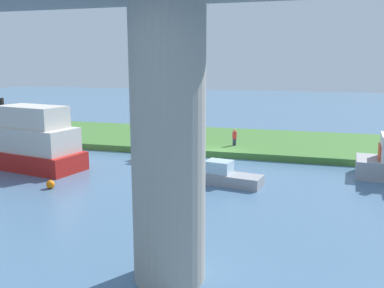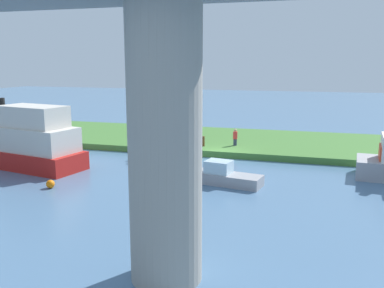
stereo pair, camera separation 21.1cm
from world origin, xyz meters
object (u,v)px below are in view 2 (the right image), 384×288
(bridge_pylon, at_px, (165,146))
(pontoon_yellow, at_px, (225,176))
(skiff_small, at_px, (160,155))
(mooring_post, at_px, (203,141))
(motorboat_white, at_px, (26,142))
(marker_buoy, at_px, (50,184))
(person_on_bank, at_px, (235,137))

(bridge_pylon, height_order, pontoon_yellow, bridge_pylon)
(pontoon_yellow, bearing_deg, skiff_small, -36.93)
(bridge_pylon, xyz_separation_m, mooring_post, (4.12, -20.24, -3.71))
(skiff_small, height_order, motorboat_white, motorboat_white)
(mooring_post, bearing_deg, marker_buoy, 64.03)
(bridge_pylon, xyz_separation_m, pontoon_yellow, (0.47, -11.68, -4.12))
(bridge_pylon, distance_m, mooring_post, 20.98)
(bridge_pylon, height_order, skiff_small, bridge_pylon)
(bridge_pylon, height_order, marker_buoy, bridge_pylon)
(skiff_small, distance_m, motorboat_white, 9.53)
(person_on_bank, xyz_separation_m, marker_buoy, (8.44, 13.41, -0.95))
(person_on_bank, bearing_deg, motorboat_white, 35.50)
(person_on_bank, height_order, skiff_small, person_on_bank)
(person_on_bank, relative_size, marker_buoy, 2.78)
(motorboat_white, relative_size, marker_buoy, 19.59)
(pontoon_yellow, bearing_deg, bridge_pylon, 92.29)
(pontoon_yellow, relative_size, marker_buoy, 8.83)
(person_on_bank, distance_m, motorboat_white, 16.15)
(bridge_pylon, relative_size, pontoon_yellow, 2.10)
(person_on_bank, xyz_separation_m, pontoon_yellow, (-1.23, 9.63, -0.70))
(person_on_bank, bearing_deg, pontoon_yellow, 97.25)
(skiff_small, height_order, marker_buoy, skiff_small)
(person_on_bank, distance_m, skiff_small, 7.02)
(bridge_pylon, xyz_separation_m, motorboat_white, (14.84, -11.93, -2.85))
(person_on_bank, relative_size, motorboat_white, 0.14)
(bridge_pylon, height_order, mooring_post, bridge_pylon)
(mooring_post, distance_m, skiff_small, 4.71)
(mooring_post, height_order, motorboat_white, motorboat_white)
(mooring_post, relative_size, marker_buoy, 1.65)
(marker_buoy, bearing_deg, motorboat_white, -40.58)
(mooring_post, height_order, pontoon_yellow, pontoon_yellow)
(skiff_small, bearing_deg, motorboat_white, 26.18)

